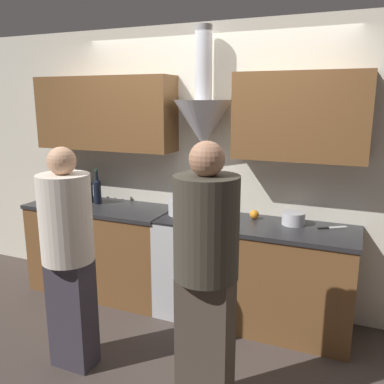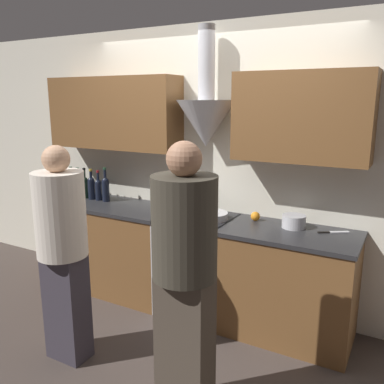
# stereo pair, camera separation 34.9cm
# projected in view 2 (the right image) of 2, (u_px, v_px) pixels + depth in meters

# --- Properties ---
(ground_plane) EXTENTS (12.00, 12.00, 0.00)m
(ground_plane) POSITION_uv_depth(u_px,v_px,m) (180.00, 325.00, 3.57)
(ground_plane) COLOR #423833
(wall_back) EXTENTS (8.40, 0.52, 2.60)m
(wall_back) POSITION_uv_depth(u_px,v_px,m) (205.00, 151.00, 3.77)
(wall_back) COLOR silver
(wall_back) RESTS_ON ground_plane
(counter_left) EXTENTS (1.47, 0.62, 0.91)m
(counter_left) POSITION_uv_depth(u_px,v_px,m) (110.00, 245.00, 4.22)
(counter_left) COLOR brown
(counter_left) RESTS_ON ground_plane
(counter_right) EXTENTS (1.09, 0.62, 0.91)m
(counter_right) POSITION_uv_depth(u_px,v_px,m) (287.00, 284.00, 3.34)
(counter_right) COLOR brown
(counter_right) RESTS_ON ground_plane
(stove_range) EXTENTS (0.62, 0.60, 0.91)m
(stove_range) POSITION_uv_depth(u_px,v_px,m) (197.00, 264.00, 3.74)
(stove_range) COLOR silver
(stove_range) RESTS_ON ground_plane
(wine_bottle_0) EXTENTS (0.07, 0.07, 0.32)m
(wine_bottle_0) POSITION_uv_depth(u_px,v_px,m) (66.00, 184.00, 4.46)
(wine_bottle_0) COLOR black
(wine_bottle_0) RESTS_ON counter_left
(wine_bottle_1) EXTENTS (0.07, 0.07, 0.32)m
(wine_bottle_1) POSITION_uv_depth(u_px,v_px,m) (72.00, 184.00, 4.41)
(wine_bottle_1) COLOR black
(wine_bottle_1) RESTS_ON counter_left
(wine_bottle_2) EXTENTS (0.08, 0.08, 0.32)m
(wine_bottle_2) POSITION_uv_depth(u_px,v_px,m) (78.00, 185.00, 4.36)
(wine_bottle_2) COLOR black
(wine_bottle_2) RESTS_ON counter_left
(wine_bottle_3) EXTENTS (0.07, 0.07, 0.32)m
(wine_bottle_3) POSITION_uv_depth(u_px,v_px,m) (85.00, 186.00, 4.31)
(wine_bottle_3) COLOR black
(wine_bottle_3) RESTS_ON counter_left
(wine_bottle_4) EXTENTS (0.08, 0.08, 0.32)m
(wine_bottle_4) POSITION_uv_depth(u_px,v_px,m) (91.00, 187.00, 4.26)
(wine_bottle_4) COLOR black
(wine_bottle_4) RESTS_ON counter_left
(wine_bottle_5) EXTENTS (0.07, 0.07, 0.31)m
(wine_bottle_5) POSITION_uv_depth(u_px,v_px,m) (99.00, 188.00, 4.22)
(wine_bottle_5) COLOR black
(wine_bottle_5) RESTS_ON counter_left
(wine_bottle_6) EXTENTS (0.08, 0.08, 0.35)m
(wine_bottle_6) POSITION_uv_depth(u_px,v_px,m) (106.00, 188.00, 4.17)
(wine_bottle_6) COLOR black
(wine_bottle_6) RESTS_ON counter_left
(stock_pot) EXTENTS (0.28, 0.28, 0.14)m
(stock_pot) POSITION_uv_depth(u_px,v_px,m) (186.00, 207.00, 3.71)
(stock_pot) COLOR silver
(stock_pot) RESTS_ON stove_range
(mixing_bowl) EXTENTS (0.29, 0.29, 0.06)m
(mixing_bowl) POSITION_uv_depth(u_px,v_px,m) (212.00, 216.00, 3.57)
(mixing_bowl) COLOR silver
(mixing_bowl) RESTS_ON stove_range
(orange_fruit) EXTENTS (0.08, 0.08, 0.08)m
(orange_fruit) POSITION_uv_depth(u_px,v_px,m) (255.00, 216.00, 3.52)
(orange_fruit) COLOR orange
(orange_fruit) RESTS_ON counter_right
(saucepan) EXTENTS (0.19, 0.19, 0.11)m
(saucepan) POSITION_uv_depth(u_px,v_px,m) (294.00, 221.00, 3.32)
(saucepan) COLOR silver
(saucepan) RESTS_ON counter_right
(chefs_knife) EXTENTS (0.23, 0.16, 0.01)m
(chefs_knife) POSITION_uv_depth(u_px,v_px,m) (334.00, 232.00, 3.21)
(chefs_knife) COLOR silver
(chefs_knife) RESTS_ON counter_right
(person_foreground_left) EXTENTS (0.36, 0.36, 1.63)m
(person_foreground_left) POSITION_uv_depth(u_px,v_px,m) (63.00, 247.00, 2.95)
(person_foreground_left) COLOR #38333D
(person_foreground_left) RESTS_ON ground_plane
(person_foreground_right) EXTENTS (0.38, 0.38, 1.72)m
(person_foreground_right) POSITION_uv_depth(u_px,v_px,m) (185.00, 274.00, 2.36)
(person_foreground_right) COLOR #473D33
(person_foreground_right) RESTS_ON ground_plane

